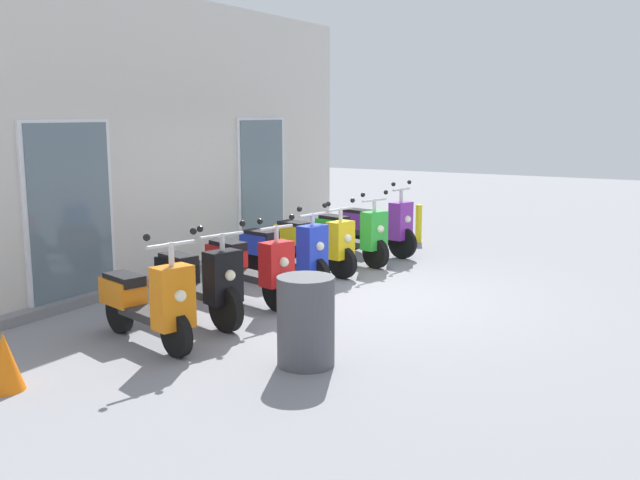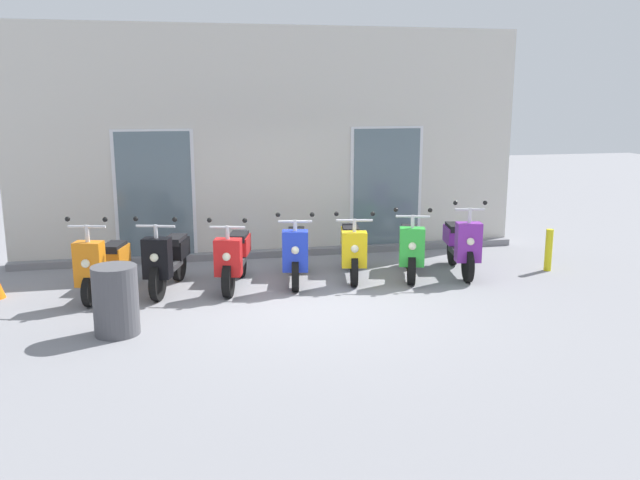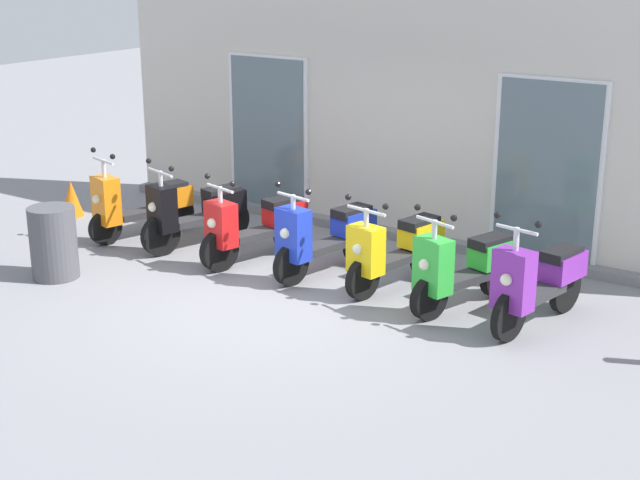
# 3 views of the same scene
# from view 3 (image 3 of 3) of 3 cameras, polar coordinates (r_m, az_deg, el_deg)

# --- Properties ---
(ground_plane) EXTENTS (40.00, 40.00, 0.00)m
(ground_plane) POSITION_cam_3_polar(r_m,az_deg,el_deg) (10.39, -3.16, -3.63)
(ground_plane) COLOR gray
(storefront_facade) EXTENTS (9.09, 0.50, 4.04)m
(storefront_facade) POSITION_cam_3_polar(r_m,az_deg,el_deg) (12.32, 5.09, 9.12)
(storefront_facade) COLOR beige
(storefront_facade) RESTS_ON ground_plane
(scooter_orange) EXTENTS (0.77, 1.53, 1.26)m
(scooter_orange) POSITION_cam_3_polar(r_m,az_deg,el_deg) (12.66, -11.00, 2.21)
(scooter_orange) COLOR black
(scooter_orange) RESTS_ON ground_plane
(scooter_black) EXTENTS (0.79, 1.56, 1.21)m
(scooter_black) POSITION_cam_3_polar(r_m,az_deg,el_deg) (12.10, -7.68, 1.72)
(scooter_black) COLOR black
(scooter_black) RESTS_ON ground_plane
(scooter_red) EXTENTS (0.75, 1.60, 1.16)m
(scooter_red) POSITION_cam_3_polar(r_m,az_deg,el_deg) (11.49, -3.98, 0.88)
(scooter_red) COLOR black
(scooter_red) RESTS_ON ground_plane
(scooter_blue) EXTENTS (0.68, 1.62, 1.19)m
(scooter_blue) POSITION_cam_3_polar(r_m,az_deg,el_deg) (11.01, 0.29, 0.28)
(scooter_blue) COLOR black
(scooter_blue) RESTS_ON ground_plane
(scooter_yellow) EXTENTS (0.69, 1.56, 1.15)m
(scooter_yellow) POSITION_cam_3_polar(r_m,az_deg,el_deg) (10.61, 4.63, -0.51)
(scooter_yellow) COLOR black
(scooter_yellow) RESTS_ON ground_plane
(scooter_green) EXTENTS (0.78, 1.50, 1.20)m
(scooter_green) POSITION_cam_3_polar(r_m,az_deg,el_deg) (10.08, 8.81, -1.66)
(scooter_green) COLOR black
(scooter_green) RESTS_ON ground_plane
(scooter_purple) EXTENTS (0.63, 1.59, 1.28)m
(scooter_purple) POSITION_cam_3_polar(r_m,az_deg,el_deg) (9.73, 13.24, -2.44)
(scooter_purple) COLOR black
(scooter_purple) RESTS_ON ground_plane
(trash_bin) EXTENTS (0.55, 0.55, 0.86)m
(trash_bin) POSITION_cam_3_polar(r_m,az_deg,el_deg) (11.35, -16.03, -0.16)
(trash_bin) COLOR #4C4C51
(trash_bin) RESTS_ON ground_plane
(traffic_cone) EXTENTS (0.32, 0.32, 0.52)m
(traffic_cone) POSITION_cam_3_polar(r_m,az_deg,el_deg) (13.94, -14.98, 2.48)
(traffic_cone) COLOR orange
(traffic_cone) RESTS_ON ground_plane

